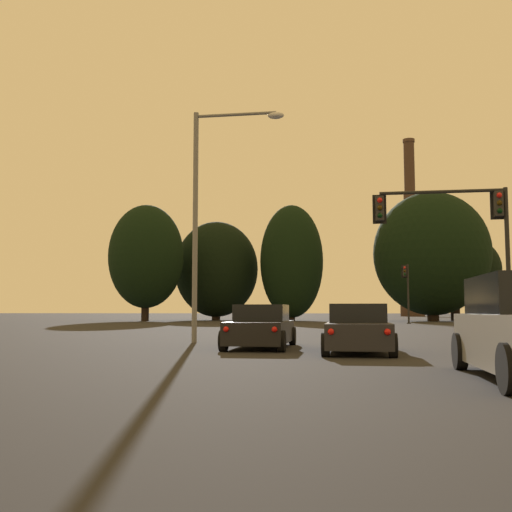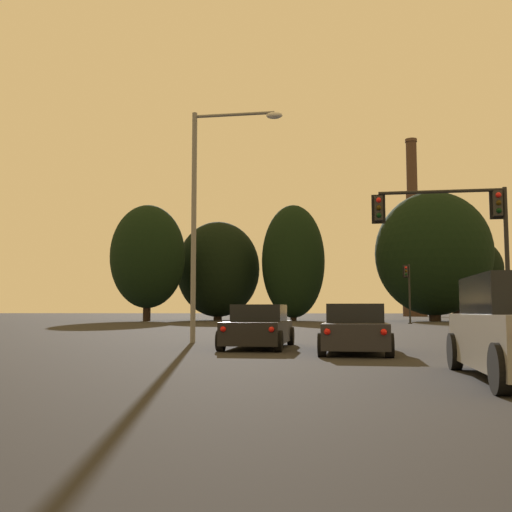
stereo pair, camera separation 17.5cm
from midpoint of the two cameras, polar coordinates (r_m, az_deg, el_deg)
The scene contains 11 objects.
sedan_left_lane_front at distance 20.00m, azimuth 0.25°, elevation -6.83°, with size 2.02×4.72×1.43m.
sedan_center_lane_front at distance 18.13m, azimuth 9.42°, elevation -6.92°, with size 1.99×4.71×1.43m.
traffic_light_overhead_right at distance 26.13m, azimuth 18.82°, elevation 2.91°, with size 5.56×0.50×6.27m.
traffic_light_far_right at distance 59.10m, azimuth 14.06°, elevation -2.65°, with size 0.78×0.50×5.69m.
street_lamp at distance 23.59m, azimuth -4.69°, elevation 5.40°, with size 3.62×0.36×9.08m.
smokestack at distance 138.16m, azimuth 14.52°, elevation 0.95°, with size 5.30×5.30×40.10m.
treeline_right_mid at distance 75.15m, azimuth 3.34°, elevation -0.50°, with size 7.89×7.10×14.55m.
treeline_left_mid at distance 78.16m, azimuth 18.28°, elevation -1.21°, with size 11.19×10.07×10.91m.
treeline_far_left at distance 74.68m, azimuth 16.31°, elevation 0.23°, with size 13.79×12.41×15.50m.
treeline_far_right at distance 78.94m, azimuth -3.87°, elevation -1.26°, with size 10.98×9.88×12.98m.
treeline_center_left at distance 73.26m, azimuth -10.50°, elevation -0.04°, with size 9.07×8.16×14.02m.
Camera 1 is at (-0.21, -0.14, 1.22)m, focal length 42.00 mm.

